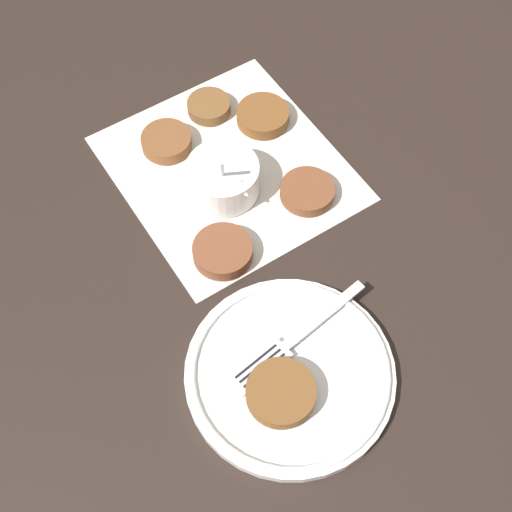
% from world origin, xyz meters
% --- Properties ---
extents(ground_plane, '(4.00, 4.00, 0.00)m').
position_xyz_m(ground_plane, '(0.00, 0.00, 0.00)').
color(ground_plane, black).
extents(napkin, '(0.34, 0.31, 0.00)m').
position_xyz_m(napkin, '(-0.02, -0.00, 0.00)').
color(napkin, silver).
rests_on(napkin, ground_plane).
extents(sauce_bowl, '(0.10, 0.09, 0.10)m').
position_xyz_m(sauce_bowl, '(-0.00, -0.03, 0.03)').
color(sauce_bowl, white).
rests_on(sauce_bowl, napkin).
extents(fritter_0, '(0.06, 0.06, 0.02)m').
position_xyz_m(fritter_0, '(-0.12, 0.04, 0.01)').
color(fritter_0, brown).
rests_on(fritter_0, napkin).
extents(fritter_1, '(0.07, 0.07, 0.02)m').
position_xyz_m(fritter_1, '(-0.06, 0.09, 0.01)').
color(fritter_1, brown).
rests_on(fritter_1, napkin).
extents(fritter_2, '(0.07, 0.07, 0.02)m').
position_xyz_m(fritter_2, '(0.08, 0.05, 0.01)').
color(fritter_2, brown).
rests_on(fritter_2, napkin).
extents(fritter_3, '(0.07, 0.07, 0.02)m').
position_xyz_m(fritter_3, '(-0.11, -0.04, 0.01)').
color(fritter_3, brown).
rests_on(fritter_3, napkin).
extents(fritter_4, '(0.08, 0.08, 0.02)m').
position_xyz_m(fritter_4, '(0.08, -0.09, 0.01)').
color(fritter_4, brown).
rests_on(fritter_4, napkin).
extents(serving_plate, '(0.24, 0.24, 0.02)m').
position_xyz_m(serving_plate, '(0.25, -0.13, 0.01)').
color(serving_plate, white).
rests_on(serving_plate, ground_plane).
extents(fritter_on_plate, '(0.08, 0.08, 0.02)m').
position_xyz_m(fritter_on_plate, '(0.27, -0.16, 0.03)').
color(fritter_on_plate, brown).
rests_on(fritter_on_plate, serving_plate).
extents(fork, '(0.03, 0.20, 0.00)m').
position_xyz_m(fork, '(0.23, -0.12, 0.02)').
color(fork, silver).
rests_on(fork, serving_plate).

